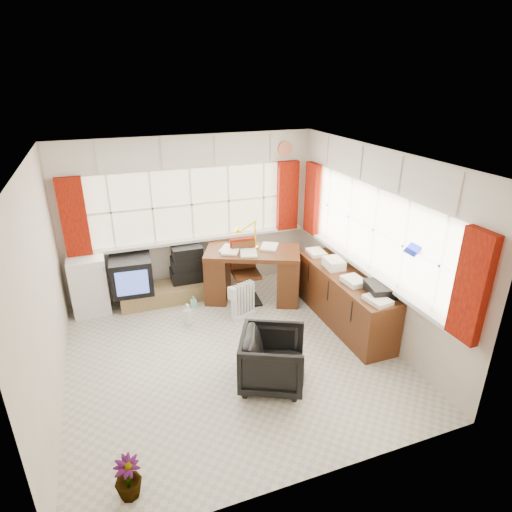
{
  "coord_description": "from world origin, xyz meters",
  "views": [
    {
      "loc": [
        -1.29,
        -4.38,
        3.34
      ],
      "look_at": [
        0.54,
        0.55,
        1.07
      ],
      "focal_mm": 30.0,
      "sensor_mm": 36.0,
      "label": 1
    }
  ],
  "objects": [
    {
      "name": "radiator",
      "position": [
        0.43,
        0.81,
        0.22
      ],
      "size": [
        0.39,
        0.26,
        0.55
      ],
      "color": "white",
      "rests_on": "ground"
    },
    {
      "name": "curtains",
      "position": [
        0.92,
        0.93,
        1.46
      ],
      "size": [
        3.83,
        3.83,
        1.15
      ],
      "color": "#9A2008",
      "rests_on": "room_walls"
    },
    {
      "name": "tv_bench",
      "position": [
        -0.55,
        1.72,
        0.12
      ],
      "size": [
        1.4,
        0.5,
        0.25
      ],
      "primitive_type": "cube",
      "color": "#977D4B",
      "rests_on": "ground"
    },
    {
      "name": "window_right",
      "position": [
        1.94,
        0.0,
        0.95
      ],
      "size": [
        0.12,
        3.7,
        3.6
      ],
      "color": "beige",
      "rests_on": "room_walls"
    },
    {
      "name": "ground",
      "position": [
        0.0,
        0.0,
        0.0
      ],
      "size": [
        4.0,
        4.0,
        0.0
      ],
      "primitive_type": "plane",
      "color": "beige",
      "rests_on": "ground"
    },
    {
      "name": "task_chair",
      "position": [
        0.64,
        1.33,
        0.53
      ],
      "size": [
        0.45,
        0.47,
        0.99
      ],
      "color": "black",
      "rests_on": "ground"
    },
    {
      "name": "file_tray",
      "position": [
        1.85,
        -0.43,
        0.82
      ],
      "size": [
        0.39,
        0.46,
        0.13
      ],
      "primitive_type": "cube",
      "rotation": [
        0.0,
        0.0,
        -0.22
      ],
      "color": "black",
      "rests_on": "credenza"
    },
    {
      "name": "desk_lamp",
      "position": [
        0.84,
        1.39,
        1.15
      ],
      "size": [
        0.19,
        0.18,
        0.46
      ],
      "color": "yellow",
      "rests_on": "desk"
    },
    {
      "name": "room_walls",
      "position": [
        0.0,
        0.0,
        1.5
      ],
      "size": [
        4.0,
        4.0,
        4.0
      ],
      "color": "beige",
      "rests_on": "ground"
    },
    {
      "name": "crt_tv",
      "position": [
        -1.03,
        1.72,
        0.52
      ],
      "size": [
        0.64,
        0.6,
        0.55
      ],
      "color": "black",
      "rests_on": "tv_bench"
    },
    {
      "name": "mini_fridge",
      "position": [
        -1.64,
        1.8,
        0.44
      ],
      "size": [
        0.52,
        0.53,
        0.88
      ],
      "color": "white",
      "rests_on": "ground"
    },
    {
      "name": "window_back",
      "position": [
        0.0,
        1.94,
        0.95
      ],
      "size": [
        3.7,
        0.12,
        3.6
      ],
      "color": "beige",
      "rests_on": "room_walls"
    },
    {
      "name": "spray_bottle_a",
      "position": [
        -0.37,
        0.89,
        0.16
      ],
      "size": [
        0.14,
        0.14,
        0.33
      ],
      "primitive_type": "imported",
      "rotation": [
        0.0,
        0.0,
        0.15
      ],
      "color": "white",
      "rests_on": "ground"
    },
    {
      "name": "office_chair",
      "position": [
        0.28,
        -0.7,
        0.33
      ],
      "size": [
        0.96,
        0.95,
        0.66
      ],
      "primitive_type": "imported",
      "rotation": [
        0.0,
        0.0,
        1.12
      ],
      "color": "black",
      "rests_on": "ground"
    },
    {
      "name": "overhead_cabinets",
      "position": [
        0.98,
        0.98,
        2.25
      ],
      "size": [
        3.98,
        3.98,
        0.48
      ],
      "color": "silver",
      "rests_on": "room_walls"
    },
    {
      "name": "hifi_stack",
      "position": [
        -0.15,
        1.81,
        0.52
      ],
      "size": [
        0.56,
        0.36,
        0.58
      ],
      "color": "black",
      "rests_on": "tv_bench"
    },
    {
      "name": "credenza",
      "position": [
        1.73,
        0.2,
        0.39
      ],
      "size": [
        0.5,
        2.0,
        0.85
      ],
      "color": "#522A13",
      "rests_on": "ground"
    },
    {
      "name": "flower_vase",
      "position": [
        -1.41,
        -1.61,
        0.2
      ],
      "size": [
        0.26,
        0.26,
        0.41
      ],
      "primitive_type": "imported",
      "rotation": [
        0.0,
        0.0,
        0.18
      ],
      "color": "black",
      "rests_on": "ground"
    },
    {
      "name": "desk",
      "position": [
        0.76,
        1.3,
        0.46
      ],
      "size": [
        1.6,
        1.23,
        0.86
      ],
      "color": "#522A13",
      "rests_on": "ground"
    },
    {
      "name": "spray_bottle_b",
      "position": [
        -0.19,
        1.35,
        0.09
      ],
      "size": [
        0.08,
        0.09,
        0.19
      ],
      "primitive_type": "imported",
      "rotation": [
        0.0,
        0.0,
        -0.0
      ],
      "color": "#93DBCE",
      "rests_on": "ground"
    }
  ]
}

